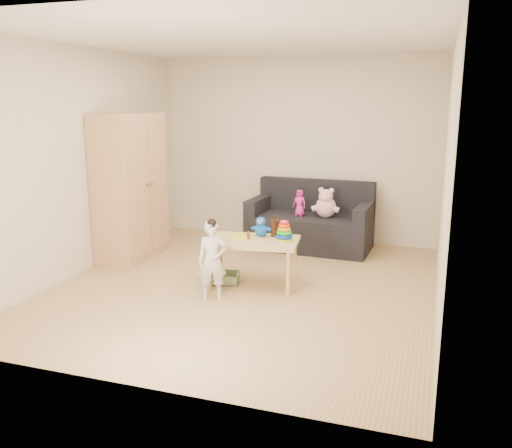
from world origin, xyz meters
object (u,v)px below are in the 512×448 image
(play_table, at_px, (253,262))
(toddler, at_px, (212,262))
(wardrobe, at_px, (130,187))
(sofa, at_px, (309,232))

(play_table, xyz_separation_m, toddler, (-0.25, -0.54, 0.14))
(wardrobe, relative_size, toddler, 2.30)
(wardrobe, relative_size, play_table, 1.87)
(sofa, distance_m, toddler, 2.27)
(sofa, xyz_separation_m, play_table, (-0.25, -1.67, 0.03))
(wardrobe, xyz_separation_m, toddler, (1.56, -1.05, -0.52))
(play_table, bearing_deg, toddler, -114.84)
(play_table, bearing_deg, sofa, 81.37)
(wardrobe, height_order, toddler, wardrobe)
(wardrobe, bearing_deg, toddler, -34.12)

